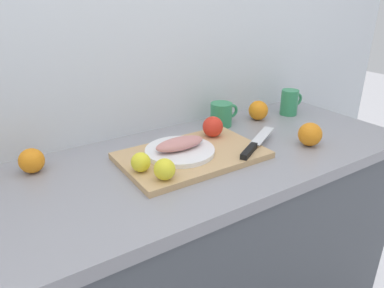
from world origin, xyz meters
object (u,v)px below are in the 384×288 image
at_px(chef_knife, 254,145).
at_px(coffee_mug_2, 222,114).
at_px(cutting_board, 192,155).
at_px(fish_fillet, 180,144).
at_px(lemon_0, 141,162).
at_px(white_plate, 180,151).
at_px(coffee_mug_0, 290,102).

bearing_deg(chef_knife, coffee_mug_2, 45.43).
xyz_separation_m(cutting_board, fish_fillet, (-0.03, 0.02, 0.04)).
distance_m(chef_knife, lemon_0, 0.39).
xyz_separation_m(white_plate, coffee_mug_2, (0.30, 0.17, 0.02)).
distance_m(chef_knife, coffee_mug_2, 0.28).
bearing_deg(chef_knife, coffee_mug_0, -1.25).
relative_size(lemon_0, coffee_mug_0, 0.51).
xyz_separation_m(cutting_board, chef_knife, (0.19, -0.08, 0.02)).
height_order(lemon_0, coffee_mug_0, coffee_mug_0).
distance_m(white_plate, chef_knife, 0.25).
distance_m(white_plate, coffee_mug_0, 0.64).
distance_m(cutting_board, coffee_mug_2, 0.33).
relative_size(white_plate, coffee_mug_2, 1.78).
height_order(fish_fillet, lemon_0, lemon_0).
bearing_deg(lemon_0, fish_fillet, 15.95).
distance_m(cutting_board, chef_knife, 0.21).
height_order(cutting_board, lemon_0, lemon_0).
height_order(cutting_board, coffee_mug_2, coffee_mug_2).
relative_size(chef_knife, coffee_mug_0, 2.34).
relative_size(coffee_mug_0, coffee_mug_2, 0.90).
bearing_deg(white_plate, coffee_mug_0, 11.05).
bearing_deg(coffee_mug_0, fish_fillet, -168.95).
height_order(fish_fillet, chef_knife, fish_fillet).
bearing_deg(fish_fillet, cutting_board, -27.56).
xyz_separation_m(white_plate, lemon_0, (-0.16, -0.05, 0.02)).
relative_size(cutting_board, coffee_mug_2, 3.61).
bearing_deg(chef_knife, cutting_board, 127.99).
bearing_deg(fish_fillet, coffee_mug_0, 11.05).
bearing_deg(coffee_mug_0, chef_knife, -151.28).
xyz_separation_m(fish_fillet, coffee_mug_2, (0.30, 0.17, -0.01)).
bearing_deg(coffee_mug_0, lemon_0, -167.95).
relative_size(cutting_board, coffee_mug_0, 4.02).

